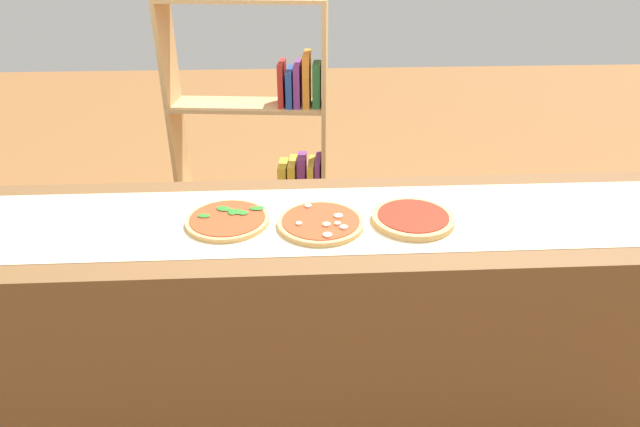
# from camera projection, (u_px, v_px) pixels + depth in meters

# --- Properties ---
(ground_plane) EXTENTS (12.00, 12.00, 0.00)m
(ground_plane) POSITION_uv_depth(u_px,v_px,m) (320.00, 423.00, 2.17)
(ground_plane) COLOR brown
(counter) EXTENTS (2.67, 0.62, 0.93)m
(counter) POSITION_uv_depth(u_px,v_px,m) (320.00, 333.00, 1.95)
(counter) COLOR brown
(counter) RESTS_ON ground_plane
(parchment_paper) EXTENTS (2.39, 0.44, 0.00)m
(parchment_paper) POSITION_uv_depth(u_px,v_px,m) (320.00, 219.00, 1.73)
(parchment_paper) COLOR beige
(parchment_paper) RESTS_ON counter
(pizza_spinach_0) EXTENTS (0.26, 0.26, 0.02)m
(pizza_spinach_0) POSITION_uv_depth(u_px,v_px,m) (228.00, 220.00, 1.70)
(pizza_spinach_0) COLOR tan
(pizza_spinach_0) RESTS_ON parchment_paper
(pizza_mushroom_1) EXTENTS (0.27, 0.27, 0.03)m
(pizza_mushroom_1) POSITION_uv_depth(u_px,v_px,m) (321.00, 223.00, 1.68)
(pizza_mushroom_1) COLOR tan
(pizza_mushroom_1) RESTS_ON parchment_paper
(pizza_plain_2) EXTENTS (0.26, 0.26, 0.02)m
(pizza_plain_2) POSITION_uv_depth(u_px,v_px,m) (413.00, 218.00, 1.70)
(pizza_plain_2) COLOR tan
(pizza_plain_2) RESTS_ON parchment_paper
(bookshelf) EXTENTS (0.78, 0.31, 1.48)m
(bookshelf) POSITION_uv_depth(u_px,v_px,m) (270.00, 158.00, 2.77)
(bookshelf) COLOR tan
(bookshelf) RESTS_ON ground_plane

